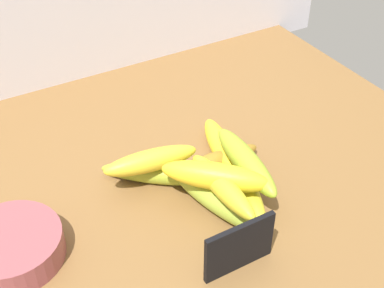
{
  "coord_description": "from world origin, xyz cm",
  "views": [
    {
      "loc": [
        -27.83,
        -61.19,
        63.48
      ],
      "look_at": [
        7.07,
        -0.01,
        8.0
      ],
      "focal_mm": 49.15,
      "sensor_mm": 36.0,
      "label": 1
    }
  ],
  "objects_px": {
    "banana_5": "(215,176)",
    "banana_7": "(151,161)",
    "fruit_bowl": "(12,247)",
    "chalkboard_sign": "(239,248)",
    "banana_4": "(214,163)",
    "banana_6": "(246,161)",
    "banana_8": "(222,186)",
    "banana_2": "(216,199)",
    "banana_0": "(158,173)",
    "banana_1": "(244,184)",
    "banana_3": "(222,148)"
  },
  "relations": [
    {
      "from": "banana_5",
      "to": "banana_7",
      "type": "xyz_separation_m",
      "value": [
        -0.07,
        0.09,
        -0.01
      ]
    },
    {
      "from": "fruit_bowl",
      "to": "banana_7",
      "type": "bearing_deg",
      "value": 9.2
    },
    {
      "from": "chalkboard_sign",
      "to": "banana_4",
      "type": "xyz_separation_m",
      "value": [
        0.08,
        0.2,
        -0.02
      ]
    },
    {
      "from": "chalkboard_sign",
      "to": "banana_6",
      "type": "bearing_deg",
      "value": 52.83
    },
    {
      "from": "fruit_bowl",
      "to": "banana_8",
      "type": "xyz_separation_m",
      "value": [
        0.31,
        -0.07,
        0.04
      ]
    },
    {
      "from": "fruit_bowl",
      "to": "banana_5",
      "type": "xyz_separation_m",
      "value": [
        0.31,
        -0.05,
        0.04
      ]
    },
    {
      "from": "banana_2",
      "to": "banana_7",
      "type": "distance_m",
      "value": 0.12
    },
    {
      "from": "banana_4",
      "to": "banana_6",
      "type": "xyz_separation_m",
      "value": [
        0.02,
        -0.06,
        0.04
      ]
    },
    {
      "from": "fruit_bowl",
      "to": "banana_5",
      "type": "distance_m",
      "value": 0.32
    },
    {
      "from": "banana_0",
      "to": "banana_1",
      "type": "height_order",
      "value": "banana_1"
    },
    {
      "from": "banana_0",
      "to": "banana_5",
      "type": "xyz_separation_m",
      "value": [
        0.05,
        -0.1,
        0.04
      ]
    },
    {
      "from": "banana_0",
      "to": "banana_2",
      "type": "distance_m",
      "value": 0.12
    },
    {
      "from": "banana_8",
      "to": "banana_1",
      "type": "bearing_deg",
      "value": 20.57
    },
    {
      "from": "chalkboard_sign",
      "to": "banana_7",
      "type": "relative_size",
      "value": 0.69
    },
    {
      "from": "chalkboard_sign",
      "to": "banana_7",
      "type": "bearing_deg",
      "value": 97.88
    },
    {
      "from": "banana_5",
      "to": "banana_6",
      "type": "bearing_deg",
      "value": 10.51
    },
    {
      "from": "banana_4",
      "to": "fruit_bowl",
      "type": "bearing_deg",
      "value": -176.77
    },
    {
      "from": "fruit_bowl",
      "to": "banana_3",
      "type": "bearing_deg",
      "value": 6.8
    },
    {
      "from": "banana_6",
      "to": "banana_7",
      "type": "bearing_deg",
      "value": 148.53
    },
    {
      "from": "banana_1",
      "to": "banana_5",
      "type": "distance_m",
      "value": 0.07
    },
    {
      "from": "banana_1",
      "to": "banana_6",
      "type": "relative_size",
      "value": 1.09
    },
    {
      "from": "banana_4",
      "to": "banana_8",
      "type": "xyz_separation_m",
      "value": [
        -0.04,
        -0.09,
        0.04
      ]
    },
    {
      "from": "banana_0",
      "to": "banana_8",
      "type": "relative_size",
      "value": 1.17
    },
    {
      "from": "banana_2",
      "to": "banana_3",
      "type": "bearing_deg",
      "value": 53.86
    },
    {
      "from": "chalkboard_sign",
      "to": "banana_4",
      "type": "height_order",
      "value": "chalkboard_sign"
    },
    {
      "from": "banana_1",
      "to": "banana_4",
      "type": "height_order",
      "value": "banana_1"
    },
    {
      "from": "fruit_bowl",
      "to": "banana_4",
      "type": "xyz_separation_m",
      "value": [
        0.35,
        0.02,
        -0.0
      ]
    },
    {
      "from": "banana_2",
      "to": "banana_4",
      "type": "bearing_deg",
      "value": 60.84
    },
    {
      "from": "banana_1",
      "to": "banana_4",
      "type": "relative_size",
      "value": 1.12
    },
    {
      "from": "banana_3",
      "to": "chalkboard_sign",
      "type": "bearing_deg",
      "value": -116.97
    },
    {
      "from": "banana_2",
      "to": "banana_5",
      "type": "height_order",
      "value": "banana_5"
    },
    {
      "from": "banana_6",
      "to": "banana_7",
      "type": "xyz_separation_m",
      "value": [
        -0.13,
        0.08,
        -0.0
      ]
    },
    {
      "from": "banana_1",
      "to": "banana_3",
      "type": "distance_m",
      "value": 0.1
    },
    {
      "from": "chalkboard_sign",
      "to": "banana_5",
      "type": "height_order",
      "value": "same"
    },
    {
      "from": "chalkboard_sign",
      "to": "fruit_bowl",
      "type": "bearing_deg",
      "value": 147.24
    },
    {
      "from": "banana_4",
      "to": "banana_8",
      "type": "distance_m",
      "value": 0.11
    },
    {
      "from": "banana_2",
      "to": "banana_8",
      "type": "bearing_deg",
      "value": -79.09
    },
    {
      "from": "banana_2",
      "to": "chalkboard_sign",
      "type": "bearing_deg",
      "value": -106.68
    },
    {
      "from": "banana_6",
      "to": "banana_8",
      "type": "height_order",
      "value": "banana_6"
    },
    {
      "from": "banana_6",
      "to": "banana_7",
      "type": "height_order",
      "value": "banana_6"
    },
    {
      "from": "banana_2",
      "to": "banana_5",
      "type": "xyz_separation_m",
      "value": [
        0.0,
        0.01,
        0.04
      ]
    },
    {
      "from": "banana_1",
      "to": "banana_7",
      "type": "bearing_deg",
      "value": 143.28
    },
    {
      "from": "banana_5",
      "to": "banana_3",
      "type": "bearing_deg",
      "value": 52.43
    },
    {
      "from": "banana_5",
      "to": "banana_6",
      "type": "relative_size",
      "value": 0.95
    },
    {
      "from": "banana_5",
      "to": "banana_7",
      "type": "bearing_deg",
      "value": 125.48
    },
    {
      "from": "banana_3",
      "to": "banana_5",
      "type": "bearing_deg",
      "value": -127.57
    },
    {
      "from": "banana_2",
      "to": "banana_7",
      "type": "height_order",
      "value": "banana_7"
    },
    {
      "from": "banana_0",
      "to": "banana_2",
      "type": "bearing_deg",
      "value": -64.0
    },
    {
      "from": "banana_5",
      "to": "banana_8",
      "type": "xyz_separation_m",
      "value": [
        0.0,
        -0.02,
        -0.0
      ]
    },
    {
      "from": "banana_3",
      "to": "banana_8",
      "type": "height_order",
      "value": "banana_8"
    }
  ]
}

